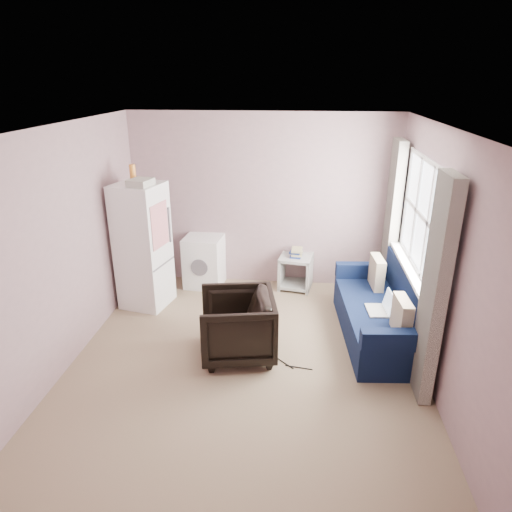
{
  "coord_description": "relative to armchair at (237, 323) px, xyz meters",
  "views": [
    {
      "loc": [
        0.52,
        -4.26,
        2.94
      ],
      "look_at": [
        0.05,
        0.6,
        1.0
      ],
      "focal_mm": 32.0,
      "sensor_mm": 36.0,
      "label": 1
    }
  ],
  "objects": [
    {
      "name": "room",
      "position": [
        0.13,
        -0.08,
        0.84
      ],
      "size": [
        3.84,
        4.24,
        2.54
      ],
      "color": "#947C61",
      "rests_on": "ground"
    },
    {
      "name": "armchair",
      "position": [
        0.0,
        0.0,
        0.0
      ],
      "size": [
        0.87,
        0.91,
        0.82
      ],
      "primitive_type": "imported",
      "rotation": [
        0.0,
        0.0,
        -1.39
      ],
      "color": "black",
      "rests_on": "ground"
    },
    {
      "name": "fridge",
      "position": [
        -1.4,
        1.12,
        0.44
      ],
      "size": [
        0.69,
        0.69,
        1.91
      ],
      "rotation": [
        0.0,
        0.0,
        -0.22
      ],
      "color": "white",
      "rests_on": "ground"
    },
    {
      "name": "washing_machine",
      "position": [
        -0.74,
        1.81,
        -0.01
      ],
      "size": [
        0.58,
        0.58,
        0.76
      ],
      "rotation": [
        0.0,
        0.0,
        -0.08
      ],
      "color": "white",
      "rests_on": "ground"
    },
    {
      "name": "side_table",
      "position": [
        0.62,
        1.82,
        -0.12
      ],
      "size": [
        0.52,
        0.52,
        0.62
      ],
      "rotation": [
        0.0,
        0.0,
        -0.17
      ],
      "color": "#A3A4A0",
      "rests_on": "ground"
    },
    {
      "name": "sofa",
      "position": [
        1.7,
        0.54,
        -0.1
      ],
      "size": [
        0.99,
        1.93,
        0.84
      ],
      "rotation": [
        0.0,
        0.0,
        0.08
      ],
      "color": "#0C183A",
      "rests_on": "ground"
    },
    {
      "name": "window_dressing",
      "position": [
        1.89,
        0.61,
        0.7
      ],
      "size": [
        0.17,
        2.62,
        2.18
      ],
      "color": "white",
      "rests_on": "ground"
    },
    {
      "name": "floor_cables",
      "position": [
        0.61,
        -0.16,
        -0.4
      ],
      "size": [
        0.42,
        0.22,
        0.01
      ],
      "rotation": [
        0.0,
        0.0,
        -0.43
      ],
      "color": "black",
      "rests_on": "ground"
    }
  ]
}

